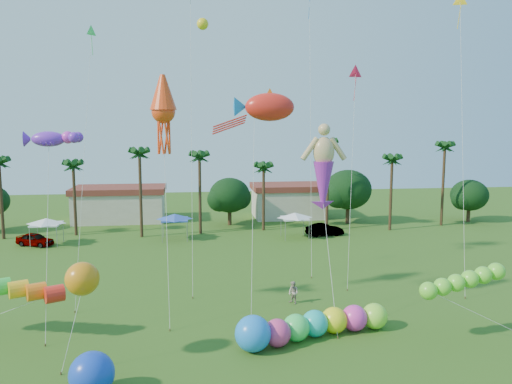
{
  "coord_description": "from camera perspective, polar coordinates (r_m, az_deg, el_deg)",
  "views": [
    {
      "loc": [
        -4.0,
        -20.7,
        13.04
      ],
      "look_at": [
        0.0,
        10.0,
        9.0
      ],
      "focal_mm": 35.0,
      "sensor_mm": 36.0,
      "label": 1
    }
  ],
  "objects": [
    {
      "name": "tree_line",
      "position": [
        65.72,
        -0.75,
        -0.23
      ],
      "size": [
        69.46,
        8.91,
        11.0
      ],
      "color": "#3A2819",
      "rests_on": "ground"
    },
    {
      "name": "buildings_row",
      "position": [
        71.56,
        -6.61,
        -1.49
      ],
      "size": [
        35.0,
        7.0,
        4.0
      ],
      "color": "beige",
      "rests_on": "ground"
    },
    {
      "name": "tent_row",
      "position": [
        57.99,
        -9.29,
        -2.88
      ],
      "size": [
        31.0,
        4.0,
        0.6
      ],
      "color": "white",
      "rests_on": "ground"
    },
    {
      "name": "car_a",
      "position": [
        60.46,
        -23.94,
        -4.97
      ],
      "size": [
        4.54,
        3.29,
        1.44
      ],
      "primitive_type": "imported",
      "rotation": [
        0.0,
        0.0,
        1.14
      ],
      "color": "#4C4C54",
      "rests_on": "ground"
    },
    {
      "name": "car_b",
      "position": [
        60.9,
        7.85,
        -4.29
      ],
      "size": [
        4.61,
        2.0,
        1.47
      ],
      "primitive_type": "imported",
      "rotation": [
        0.0,
        0.0,
        1.67
      ],
      "color": "#4C4C54",
      "rests_on": "ground"
    },
    {
      "name": "spectator_b",
      "position": [
        37.82,
        4.29,
        -11.4
      ],
      "size": [
        1.0,
        1.04,
        1.68
      ],
      "primitive_type": "imported",
      "rotation": [
        0.0,
        0.0,
        -0.93
      ],
      "color": "#AF9C92",
      "rests_on": "ground"
    },
    {
      "name": "caterpillar_inflatable",
      "position": [
        31.97,
        5.99,
        -14.93
      ],
      "size": [
        10.42,
        4.41,
        2.14
      ],
      "rotation": [
        0.0,
        0.0,
        0.28
      ],
      "color": "#D6387D",
      "rests_on": "ground"
    },
    {
      "name": "blue_ball",
      "position": [
        27.04,
        -18.26,
        -19.16
      ],
      "size": [
        2.2,
        2.2,
        2.2
      ],
      "primitive_type": "sphere",
      "color": "blue",
      "rests_on": "ground"
    },
    {
      "name": "rainbow_tube",
      "position": [
        33.71,
        -25.29,
        -10.62
      ],
      "size": [
        9.34,
        3.53,
        3.53
      ],
      "color": "red",
      "rests_on": "ground"
    },
    {
      "name": "green_worm",
      "position": [
        32.24,
        19.11,
        -10.62
      ],
      "size": [
        9.71,
        1.54,
        3.92
      ],
      "color": "#68DF31",
      "rests_on": "ground"
    },
    {
      "name": "orange_ball_kite",
      "position": [
        28.6,
        -19.24,
        -9.35
      ],
      "size": [
        2.36,
        2.33,
        5.89
      ],
      "color": "orange",
      "rests_on": "ground"
    },
    {
      "name": "merman_kite",
      "position": [
        34.78,
        7.71,
        2.22
      ],
      "size": [
        2.48,
        5.76,
        12.76
      ],
      "color": "tan",
      "rests_on": "ground"
    },
    {
      "name": "fish_kite",
      "position": [
        34.37,
        1.58,
        9.68
      ],
      "size": [
        5.36,
        6.31,
        15.45
      ],
      "color": "red",
      "rests_on": "ground"
    },
    {
      "name": "squid_kite",
      "position": [
        35.22,
        -10.54,
        9.03
      ],
      "size": [
        2.44,
        5.3,
        16.7
      ],
      "color": "#FE4214",
      "rests_on": "ground"
    },
    {
      "name": "lobster_kite",
      "position": [
        35.08,
        -22.64,
        5.6
      ],
      "size": [
        3.82,
        5.28,
        12.99
      ],
      "color": "purple",
      "rests_on": "ground"
    },
    {
      "name": "delta_kite_red",
      "position": [
        42.84,
        11.29,
        12.95
      ],
      "size": [
        2.01,
        3.42,
        18.14
      ],
      "color": "red",
      "rests_on": "ground"
    },
    {
      "name": "delta_kite_yellow",
      "position": [
        44.84,
        22.31,
        19.12
      ],
      "size": [
        1.31,
        4.41,
        23.56
      ],
      "color": "yellow",
      "rests_on": "ground"
    },
    {
      "name": "delta_kite_green",
      "position": [
        40.7,
        -18.34,
        16.21
      ],
      "size": [
        1.56,
        4.97,
        20.61
      ],
      "color": "#37EC5F",
      "rests_on": "ground"
    },
    {
      "name": "delta_kite_blue",
      "position": [
        47.82,
        6.15,
        20.96
      ],
      "size": [
        1.26,
        4.57,
        25.37
      ],
      "color": "blue",
      "rests_on": "ground"
    }
  ]
}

